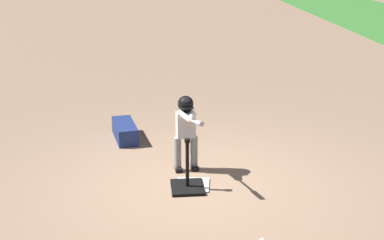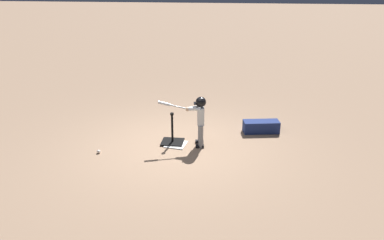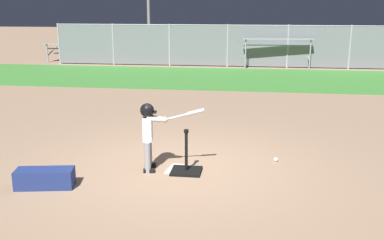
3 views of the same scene
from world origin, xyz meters
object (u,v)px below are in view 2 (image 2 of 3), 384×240
Objects in this scene: batter_child at (199,115)px; equipment_bag at (261,127)px; batting_tee at (172,139)px; baseball at (99,152)px.

batter_child reaches higher than equipment_bag.
baseball is (1.46, 0.70, -0.05)m from batting_tee.
batting_tee reaches higher than equipment_bag.
baseball is (2.05, 0.67, -0.67)m from batter_child.
equipment_bag is (-1.39, -0.92, -0.56)m from batter_child.
equipment_bag is at bearing -156.01° from batting_tee.
batting_tee is 2.17m from equipment_bag.
batting_tee is 0.64× the size of batter_child.
baseball is at bearing 14.24° from equipment_bag.
batter_child reaches higher than batting_tee.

